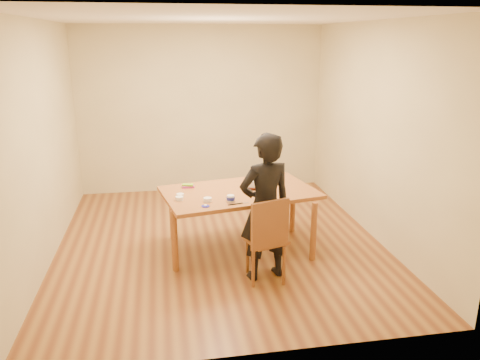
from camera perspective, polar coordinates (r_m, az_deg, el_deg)
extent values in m
cube|color=brown|center=(6.02, -2.47, -7.50)|extent=(4.00, 4.50, 0.00)
cube|color=silver|center=(5.49, -2.84, 19.11)|extent=(4.00, 4.50, 0.00)
cube|color=tan|center=(7.81, -4.73, 8.48)|extent=(4.00, 0.00, 2.70)
cube|color=tan|center=(5.72, -23.00, 4.08)|extent=(0.00, 4.50, 2.70)
cube|color=tan|center=(6.17, 16.21, 5.61)|extent=(0.00, 4.50, 2.70)
cube|color=brown|center=(5.56, -0.09, -1.53)|extent=(1.93, 1.37, 0.04)
cube|color=brown|center=(4.98, 3.13, -7.29)|extent=(0.48, 0.48, 0.04)
cylinder|color=red|center=(5.69, 1.58, -0.75)|extent=(0.28, 0.28, 0.02)
cylinder|color=white|center=(5.67, 1.58, -0.35)|extent=(0.19, 0.19, 0.06)
ellipsoid|color=white|center=(5.66, 1.58, 0.08)|extent=(0.19, 0.19, 0.03)
cylinder|color=white|center=(5.18, -1.14, -2.26)|extent=(0.08, 0.08, 0.07)
cylinder|color=#1A18A0|center=(5.05, -4.23, -3.20)|extent=(0.09, 0.09, 0.01)
ellipsoid|color=white|center=(5.05, -4.23, -3.06)|extent=(0.04, 0.04, 0.02)
cylinder|color=white|center=(5.19, -3.98, -2.41)|extent=(0.09, 0.09, 0.04)
cylinder|color=white|center=(5.36, -7.30, -1.88)|extent=(0.09, 0.09, 0.04)
cylinder|color=white|center=(5.27, -7.40, -2.23)|extent=(0.09, 0.09, 0.04)
cube|color=#C52E90|center=(5.70, -6.33, -0.81)|extent=(0.15, 0.08, 0.02)
cube|color=#1F981C|center=(5.70, -6.39, -0.60)|extent=(0.14, 0.09, 0.02)
cube|color=black|center=(5.10, -0.56, -2.94)|extent=(0.17, 0.05, 0.01)
imported|color=black|center=(4.89, 3.08, -3.38)|extent=(0.65, 0.51, 1.59)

